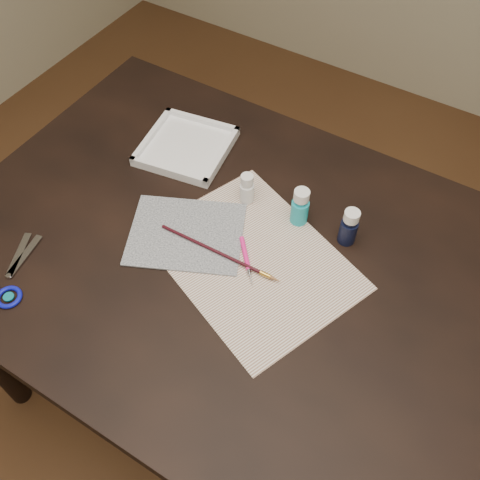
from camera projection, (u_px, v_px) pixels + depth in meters
The scene contains 11 objects.
ground at pixel (240, 388), 1.76m from camera, with size 3.50×3.50×0.02m, color #422614.
table at pixel (240, 334), 1.45m from camera, with size 1.30×0.90×0.75m, color black.
paper at pixel (253, 260), 1.14m from camera, with size 0.42×0.32×0.00m, color white.
canvas at pixel (186, 234), 1.18m from camera, with size 0.25×0.20×0.00m, color black.
paint_bottle_white at pixel (247, 189), 1.21m from camera, with size 0.03×0.03×0.08m, color white.
paint_bottle_cyan at pixel (300, 206), 1.17m from camera, with size 0.04×0.04×0.10m, color #1CADBF.
paint_bottle_navy at pixel (349, 227), 1.14m from camera, with size 0.04×0.04×0.09m, color black.
paintbrush at pixel (220, 253), 1.14m from camera, with size 0.30×0.01×0.01m, color black, non-canonical shape.
craft_knife at pixel (247, 261), 1.13m from camera, with size 0.13×0.01×0.01m, color #FF1E88, non-canonical shape.
scissors at pixel (10, 268), 1.12m from camera, with size 0.21×0.11×0.01m, color silver, non-canonical shape.
palette_tray at pixel (186, 146), 1.33m from camera, with size 0.21×0.21×0.02m, color white.
Camera 1 is at (0.35, -0.57, 1.69)m, focal length 40.00 mm.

